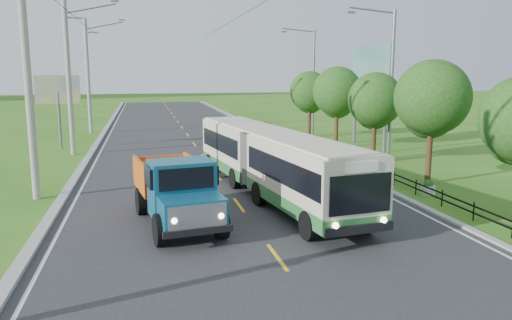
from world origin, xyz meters
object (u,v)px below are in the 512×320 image
object	(u,v)px
bus	(271,158)
billboard_right	(371,73)
pole_far	(88,76)
planter_mid	(354,158)
streetlight_mid	(389,81)
planter_far	(311,141)
streetlight_far	(312,78)
planter_near	(428,188)
tree_third	(432,102)
pole_near	(29,79)
pole_mid	(69,77)
tree_fifth	(337,94)
dump_truck	(176,187)
billboard_left	(58,94)
tree_fourth	(375,103)
tree_back	(310,94)

from	to	relation	value
bus	billboard_right	bearing A→B (deg)	42.50
pole_far	planter_mid	bearing A→B (deg)	-48.41
streetlight_mid	planter_far	distance (m)	9.46
streetlight_far	billboard_right	size ratio (longest dim) A/B	1.24
planter_near	billboard_right	size ratio (longest dim) A/B	0.09
billboard_right	pole_far	bearing A→B (deg)	147.70
pole_far	streetlight_far	distance (m)	19.56
tree_third	streetlight_far	world-z (taller)	streetlight_far
pole_near	pole_mid	size ratio (longest dim) A/B	1.00
tree_fifth	dump_truck	bearing A→B (deg)	-127.63
pole_mid	pole_far	bearing A→B (deg)	90.00
streetlight_mid	billboard_left	world-z (taller)	streetlight_mid
pole_near	dump_truck	bearing A→B (deg)	-41.99
tree_fifth	planter_mid	bearing A→B (deg)	-101.56
pole_near	billboard_right	size ratio (longest dim) A/B	1.37
billboard_left	bus	world-z (taller)	billboard_left
billboard_left	billboard_right	bearing A→B (deg)	-10.40
pole_near	pole_far	bearing A→B (deg)	90.00
pole_mid	tree_fifth	distance (m)	18.18
pole_far	tree_fourth	world-z (taller)	pole_far
planter_mid	planter_far	xyz separation A→B (m)	(0.00, 8.00, 0.00)
streetlight_mid	dump_truck	size ratio (longest dim) A/B	1.48
pole_far	streetlight_mid	world-z (taller)	pole_far
tree_fourth	streetlight_far	xyz separation A→B (m)	(0.79, 13.86, 1.32)
tree_fourth	billboard_left	size ratio (longest dim) A/B	1.04
tree_third	billboard_right	world-z (taller)	billboard_right
pole_mid	tree_fifth	bearing A→B (deg)	-2.71
tree_fifth	dump_truck	xyz separation A→B (m)	(-12.49, -16.20, -2.46)
pole_near	planter_far	xyz separation A→B (m)	(16.86, 13.00, -4.81)
pole_far	planter_far	size ratio (longest dim) A/B	14.93
planter_near	bus	world-z (taller)	bus
tree_fifth	bus	bearing A→B (deg)	-122.55
pole_far	planter_far	xyz separation A→B (m)	(16.86, -11.00, -4.81)
planter_near	tree_back	bearing A→B (deg)	86.43
dump_truck	tree_fifth	bearing A→B (deg)	43.63
tree_third	dump_truck	xyz separation A→B (m)	(-12.49, -4.20, -2.59)
pole_far	planter_near	world-z (taller)	pole_far
pole_far	tree_back	size ratio (longest dim) A/B	1.82
pole_far	dump_truck	world-z (taller)	pole_far
billboard_left	tree_fourth	bearing A→B (deg)	-26.99
planter_near	bus	distance (m)	7.19
tree_fifth	streetlight_mid	xyz separation A→B (m)	(0.79, -6.14, 1.05)
pole_near	pole_mid	xyz separation A→B (m)	(0.00, 12.00, 0.00)
streetlight_far	planter_mid	world-z (taller)	streetlight_far
planter_near	planter_far	size ratio (longest dim) A/B	1.00
pole_far	planter_far	world-z (taller)	pole_far
tree_fifth	planter_mid	xyz separation A→B (m)	(-1.26, -6.14, -3.57)
pole_far	planter_near	bearing A→B (deg)	-58.01
billboard_right	dump_truck	distance (m)	22.29
tree_fourth	tree_back	xyz separation A→B (m)	(0.00, 12.00, 0.07)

